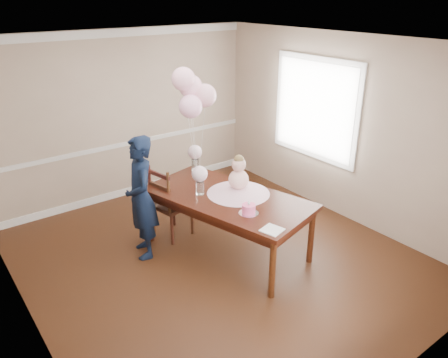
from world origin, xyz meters
The scene contains 50 objects.
floor centered at (0.00, 0.00, 0.00)m, with size 4.50×5.00×0.00m, color black.
ceiling centered at (0.00, 0.00, 2.70)m, with size 4.50×5.00×0.02m, color white.
wall_back centered at (0.00, 2.50, 1.35)m, with size 4.50×0.02×2.70m, color tan.
wall_front centered at (0.00, -2.50, 1.35)m, with size 4.50×0.02×2.70m, color tan.
wall_left centered at (-2.25, 0.00, 1.35)m, with size 0.02×5.00×2.70m, color tan.
wall_right centered at (2.25, 0.00, 1.35)m, with size 0.02×5.00×2.70m, color tan.
chair_rail_trim centered at (0.00, 2.49, 0.90)m, with size 4.50×0.02×0.07m, color silver.
crown_molding centered at (0.00, 2.49, 2.63)m, with size 4.50×0.02×0.12m, color silver.
baseboard_trim centered at (0.00, 2.49, 0.06)m, with size 4.50×0.02×0.12m, color white.
window_frame centered at (2.23, 0.50, 1.55)m, with size 0.02×1.66×1.56m, color silver.
window_blinds centered at (2.21, 0.50, 1.55)m, with size 0.01×1.50×1.40m, color white.
dining_table_top centered at (0.22, 0.07, 0.78)m, with size 1.07×2.14×0.05m, color black.
table_apron centered at (0.22, 0.07, 0.70)m, with size 0.96×2.04×0.11m, color black.
table_leg_fl centered at (0.03, -0.99, 0.38)m, with size 0.08×0.08×0.75m, color black.
table_leg_fr centered at (0.90, -0.77, 0.38)m, with size 0.08×0.08×0.75m, color black.
table_leg_bl centered at (-0.47, 0.91, 0.38)m, with size 0.08×0.08×0.75m, color black.
table_leg_br centered at (0.40, 1.14, 0.38)m, with size 0.08×0.08×0.75m, color black.
baby_skirt centered at (0.38, 0.06, 0.86)m, with size 0.81×0.81×0.11m, color #E5A9BF.
baby_torso centered at (0.38, 0.06, 1.00)m, with size 0.26×0.26×0.26m, color #FFA1C2.
baby_head centered at (0.38, 0.06, 1.20)m, with size 0.18×0.18×0.18m, color #D7A394.
baby_hair centered at (0.38, 0.06, 1.26)m, with size 0.13×0.13×0.13m, color brown.
cake_platter centered at (0.13, -0.45, 0.81)m, with size 0.24×0.24×0.01m, color silver.
birthday_cake centered at (0.13, -0.45, 0.87)m, with size 0.16×0.16×0.11m, color #FF5090.
cake_flower_a centered at (0.13, -0.45, 0.94)m, with size 0.03×0.03×0.03m, color silver.
cake_flower_b centered at (0.16, -0.42, 0.94)m, with size 0.03×0.03×0.03m, color silver.
rose_vase_near centered at (-0.02, 0.34, 0.89)m, with size 0.11×0.11×0.17m, color white.
roses_near centered at (-0.02, 0.34, 1.08)m, with size 0.20×0.20×0.20m, color silver.
rose_vase_far centered at (0.38, 1.06, 0.89)m, with size 0.11×0.11×0.17m, color silver.
roses_far centered at (0.38, 1.06, 1.08)m, with size 0.20×0.20×0.20m, color silver.
napkin centered at (0.08, -0.90, 0.81)m, with size 0.21×0.21×0.01m, color white.
balloon_weight centered at (0.17, 0.67, 0.81)m, with size 0.04×0.04×0.02m, color silver.
balloon_a centered at (0.07, 0.64, 1.88)m, with size 0.30×0.30×0.30m, color #FFB4D8.
balloon_b centered at (0.29, 0.65, 1.98)m, with size 0.30×0.30×0.30m, color #E9A5B5.
balloon_c centered at (0.16, 0.78, 2.09)m, with size 0.30×0.30×0.30m, color #FFB4CC.
balloon_d centered at (0.05, 0.77, 2.20)m, with size 0.30×0.30×0.30m, color #FFB4CA.
balloon_ribbon_a centered at (0.12, 0.66, 1.26)m, with size 0.00×0.00×0.90m, color white.
balloon_ribbon_b centered at (0.23, 0.66, 1.32)m, with size 0.00×0.00×1.01m, color silver.
balloon_ribbon_c centered at (0.17, 0.73, 1.37)m, with size 0.00×0.00×1.11m, color white.
balloon_ribbon_d centered at (0.11, 0.72, 1.43)m, with size 0.00×0.00×1.22m, color white.
dining_chair_seat centered at (-0.14, 0.87, 0.47)m, with size 0.46×0.46×0.05m, color #35160E.
chair_leg_fl centered at (-0.29, 0.65, 0.23)m, with size 0.04×0.04×0.45m, color #3A170F.
chair_leg_fr centered at (0.08, 0.72, 0.23)m, with size 0.04×0.04×0.45m, color #3D1D10.
chair_leg_bl centered at (-0.37, 1.02, 0.23)m, with size 0.04×0.04×0.45m, color #3E2111.
chair_leg_br centered at (0.00, 1.09, 0.23)m, with size 0.04×0.04×0.45m, color black.
chair_back_post_l centered at (-0.31, 0.64, 0.78)m, with size 0.04×0.04×0.59m, color #3E2210.
chair_back_post_r centered at (-0.39, 1.01, 0.78)m, with size 0.04×0.04×0.59m, color #3B1410.
chair_slat_low centered at (-0.35, 0.83, 0.65)m, with size 0.03×0.42×0.05m, color #3D1D10.
chair_slat_mid centered at (-0.35, 0.83, 0.82)m, with size 0.03×0.42×0.05m, color #3B1C10.
chair_slat_top centered at (-0.35, 0.83, 0.99)m, with size 0.03×0.42×0.05m, color #33100E.
woman centered at (-0.69, 0.68, 0.81)m, with size 0.59×0.39×1.62m, color black.
Camera 1 is at (-2.83, -3.90, 3.21)m, focal length 35.00 mm.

